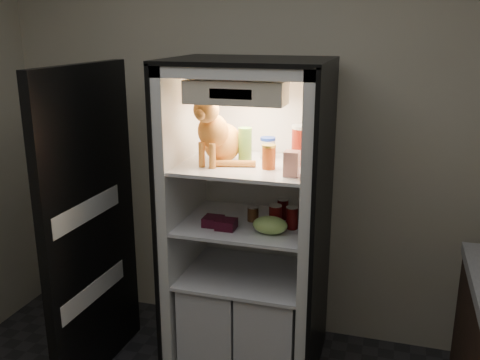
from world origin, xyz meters
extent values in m
plane|color=beige|center=(0.00, 1.80, 1.35)|extent=(3.60, 0.00, 3.60)
cube|color=white|center=(0.00, 1.67, 0.93)|extent=(0.85, 0.06, 1.85)
cube|color=white|center=(-0.40, 1.35, 0.93)|extent=(0.06, 0.70, 1.85)
cube|color=white|center=(0.40, 1.35, 0.93)|extent=(0.06, 0.70, 1.85)
cube|color=white|center=(0.00, 1.35, 1.82)|extent=(0.85, 0.70, 0.06)
cube|color=white|center=(0.00, 1.35, 0.03)|extent=(0.85, 0.70, 0.06)
cube|color=black|center=(-0.44, 1.35, 0.93)|extent=(0.02, 0.72, 1.87)
cube|color=black|center=(0.44, 1.35, 0.93)|extent=(0.02, 0.72, 1.87)
cube|color=black|center=(0.00, 1.35, 1.86)|extent=(0.90, 0.72, 0.02)
cube|color=white|center=(0.00, 1.32, 1.28)|extent=(0.73, 0.62, 0.02)
cube|color=white|center=(0.00, 1.32, 0.93)|extent=(0.73, 0.62, 0.02)
cube|color=white|center=(-0.18, 1.32, 0.35)|extent=(0.34, 0.58, 0.48)
cube|color=white|center=(0.18, 1.32, 0.35)|extent=(0.34, 0.58, 0.48)
cube|color=white|center=(0.00, 1.32, 0.60)|extent=(0.73, 0.62, 0.02)
cube|color=#F3E5C7|center=(0.00, 1.11, 1.72)|extent=(0.52, 0.18, 0.12)
cube|color=black|center=(0.00, 1.02, 1.72)|extent=(0.22, 0.01, 0.05)
cube|color=black|center=(-0.85, 1.02, 0.93)|extent=(0.08, 0.87, 1.85)
cube|color=white|center=(-0.85, 0.96, 0.55)|extent=(0.08, 0.64, 0.12)
cube|color=white|center=(-0.85, 0.96, 1.05)|extent=(0.08, 0.64, 0.12)
ellipsoid|color=#C36419|center=(-0.15, 1.35, 1.40)|extent=(0.26, 0.30, 0.22)
ellipsoid|color=#C36419|center=(-0.17, 1.25, 1.48)|extent=(0.20, 0.19, 0.19)
sphere|color=orange|center=(-0.19, 1.18, 1.61)|extent=(0.17, 0.17, 0.14)
sphere|color=orange|center=(-0.20, 1.12, 1.59)|extent=(0.07, 0.07, 0.06)
cone|color=orange|center=(-0.23, 1.20, 1.68)|extent=(0.07, 0.07, 0.06)
cone|color=orange|center=(-0.14, 1.18, 1.68)|extent=(0.07, 0.07, 0.06)
cylinder|color=#C36419|center=(-0.22, 1.19, 1.36)|extent=(0.04, 0.04, 0.14)
cylinder|color=#C36419|center=(-0.15, 1.17, 1.36)|extent=(0.04, 0.04, 0.14)
cylinder|color=#C36419|center=(-0.06, 1.24, 1.31)|extent=(0.26, 0.10, 0.04)
cylinder|color=#248433|center=(-0.02, 1.34, 1.38)|extent=(0.08, 0.08, 0.19)
cylinder|color=#248433|center=(-0.02, 1.34, 1.48)|extent=(0.08, 0.08, 0.02)
cylinder|color=white|center=(0.08, 1.49, 1.34)|extent=(0.09, 0.09, 0.11)
cylinder|color=#1938B4|center=(0.08, 1.49, 1.41)|extent=(0.09, 0.09, 0.02)
cylinder|color=maroon|center=(0.14, 1.25, 1.35)|extent=(0.07, 0.07, 0.12)
cylinder|color=gold|center=(0.14, 1.25, 1.42)|extent=(0.08, 0.08, 0.01)
cylinder|color=#AB2716|center=(0.30, 1.42, 1.39)|extent=(0.13, 0.13, 0.20)
cylinder|color=white|center=(0.30, 1.42, 1.50)|extent=(0.13, 0.13, 0.02)
cube|color=silver|center=(0.29, 1.15, 1.36)|extent=(0.08, 0.08, 0.13)
cylinder|color=black|center=(0.19, 1.43, 1.00)|extent=(0.07, 0.07, 0.12)
cylinder|color=#B2B2B2|center=(0.19, 1.43, 1.06)|extent=(0.07, 0.07, 0.00)
cylinder|color=black|center=(0.27, 1.29, 1.00)|extent=(0.07, 0.07, 0.12)
cylinder|color=#B2B2B2|center=(0.27, 1.29, 1.07)|extent=(0.07, 0.07, 0.00)
cylinder|color=black|center=(0.18, 1.27, 1.01)|extent=(0.07, 0.07, 0.13)
cylinder|color=#B2B2B2|center=(0.18, 1.27, 1.07)|extent=(0.07, 0.07, 0.00)
cylinder|color=#5A3419|center=(0.03, 1.35, 0.98)|extent=(0.07, 0.07, 0.08)
cylinder|color=#B2B2B2|center=(0.03, 1.35, 1.03)|extent=(0.07, 0.07, 0.01)
ellipsoid|color=#9CCA5E|center=(0.17, 1.18, 0.99)|extent=(0.19, 0.14, 0.10)
cube|color=#480C1F|center=(-0.17, 1.20, 0.97)|extent=(0.11, 0.11, 0.05)
cube|color=#480C1F|center=(-0.08, 1.18, 0.97)|extent=(0.11, 0.11, 0.05)
camera|label=1|loc=(0.80, -1.51, 2.05)|focal=40.00mm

